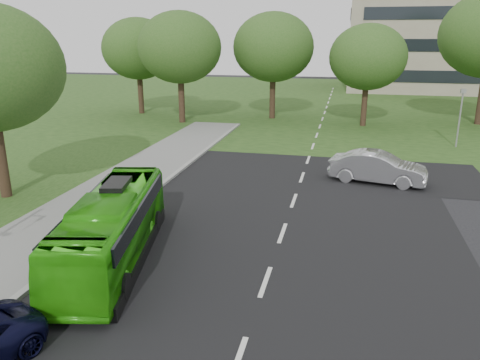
{
  "coord_description": "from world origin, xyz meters",
  "views": [
    {
      "loc": [
        2.19,
        -15.29,
        7.58
      ],
      "look_at": [
        -2.14,
        3.68,
        1.6
      ],
      "focal_mm": 35.0,
      "sensor_mm": 36.0,
      "label": 1
    }
  ],
  "objects_px": {
    "tree_park_c": "(368,57)",
    "bus": "(113,227)",
    "sedan": "(378,167)",
    "tree_park_a": "(180,48)",
    "camera_pole": "(461,110)",
    "tree_park_b": "(273,47)",
    "tree_park_f": "(138,49)"
  },
  "relations": [
    {
      "from": "tree_park_c",
      "to": "tree_park_f",
      "type": "relative_size",
      "value": 0.92
    },
    {
      "from": "tree_park_a",
      "to": "tree_park_c",
      "type": "xyz_separation_m",
      "value": [
        16.24,
        1.88,
        -0.75
      ]
    },
    {
      "from": "bus",
      "to": "tree_park_b",
      "type": "bearing_deg",
      "value": 76.62
    },
    {
      "from": "sedan",
      "to": "camera_pole",
      "type": "bearing_deg",
      "value": -18.98
    },
    {
      "from": "tree_park_a",
      "to": "tree_park_f",
      "type": "distance_m",
      "value": 7.17
    },
    {
      "from": "tree_park_a",
      "to": "sedan",
      "type": "relative_size",
      "value": 1.93
    },
    {
      "from": "bus",
      "to": "sedan",
      "type": "height_order",
      "value": "bus"
    },
    {
      "from": "bus",
      "to": "sedan",
      "type": "distance_m",
      "value": 15.0
    },
    {
      "from": "tree_park_b",
      "to": "tree_park_f",
      "type": "height_order",
      "value": "tree_park_b"
    },
    {
      "from": "tree_park_a",
      "to": "sedan",
      "type": "xyz_separation_m",
      "value": [
        16.59,
        -15.34,
        -5.82
      ]
    },
    {
      "from": "tree_park_c",
      "to": "sedan",
      "type": "distance_m",
      "value": 17.95
    },
    {
      "from": "sedan",
      "to": "camera_pole",
      "type": "height_order",
      "value": "camera_pole"
    },
    {
      "from": "tree_park_f",
      "to": "tree_park_c",
      "type": "bearing_deg",
      "value": -5.73
    },
    {
      "from": "tree_park_a",
      "to": "bus",
      "type": "xyz_separation_m",
      "value": [
        7.05,
        -26.9,
        -5.44
      ]
    },
    {
      "from": "tree_park_c",
      "to": "bus",
      "type": "xyz_separation_m",
      "value": [
        -9.19,
        -28.79,
        -4.69
      ]
    },
    {
      "from": "tree_park_a",
      "to": "camera_pole",
      "type": "xyz_separation_m",
      "value": [
        22.55,
        -5.34,
        -3.99
      ]
    },
    {
      "from": "tree_park_c",
      "to": "camera_pole",
      "type": "distance_m",
      "value": 10.12
    },
    {
      "from": "tree_park_a",
      "to": "bus",
      "type": "relative_size",
      "value": 1.12
    },
    {
      "from": "bus",
      "to": "camera_pole",
      "type": "xyz_separation_m",
      "value": [
        15.5,
        21.57,
        1.45
      ]
    },
    {
      "from": "tree_park_c",
      "to": "bus",
      "type": "bearing_deg",
      "value": -107.71
    },
    {
      "from": "tree_park_f",
      "to": "bus",
      "type": "bearing_deg",
      "value": -67.38
    },
    {
      "from": "tree_park_a",
      "to": "tree_park_b",
      "type": "bearing_deg",
      "value": 27.76
    },
    {
      "from": "tree_park_a",
      "to": "sedan",
      "type": "distance_m",
      "value": 23.33
    },
    {
      "from": "tree_park_f",
      "to": "camera_pole",
      "type": "height_order",
      "value": "tree_park_f"
    },
    {
      "from": "sedan",
      "to": "bus",
      "type": "bearing_deg",
      "value": 152.29
    },
    {
      "from": "tree_park_b",
      "to": "sedan",
      "type": "bearing_deg",
      "value": -65.48
    },
    {
      "from": "tree_park_b",
      "to": "tree_park_c",
      "type": "bearing_deg",
      "value": -14.42
    },
    {
      "from": "bus",
      "to": "camera_pole",
      "type": "bearing_deg",
      "value": 42.18
    },
    {
      "from": "bus",
      "to": "camera_pole",
      "type": "relative_size",
      "value": 2.12
    },
    {
      "from": "sedan",
      "to": "tree_park_a",
      "type": "bearing_deg",
      "value": 59.05
    },
    {
      "from": "bus",
      "to": "sedan",
      "type": "bearing_deg",
      "value": 38.37
    },
    {
      "from": "tree_park_a",
      "to": "camera_pole",
      "type": "bearing_deg",
      "value": -13.32
    }
  ]
}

